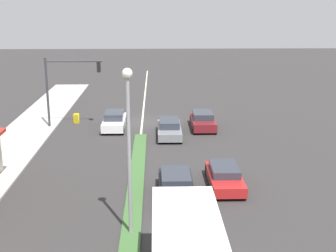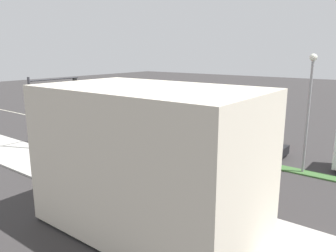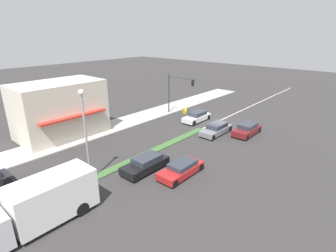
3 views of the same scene
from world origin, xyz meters
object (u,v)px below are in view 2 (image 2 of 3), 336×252
pedestrian (113,173)px  van_white (91,130)px  sedan_maroon (145,118)px  suv_black (256,145)px  traffic_signal_main (47,99)px  warning_aframe_sign (48,137)px  hatchback_red (253,136)px  suv_grey (143,126)px  street_lamp (309,99)px

pedestrian → van_white: (-6.91, -10.12, -0.32)m
sedan_maroon → suv_black: size_ratio=0.96×
traffic_signal_main → suv_black: traffic_signal_main is taller
warning_aframe_sign → hatchback_red: size_ratio=0.19×
warning_aframe_sign → suv_grey: bearing=153.1°
suv_black → street_lamp: bearing=61.5°
street_lamp → hatchback_red: 8.52m
traffic_signal_main → sedan_maroon: (-11.12, 0.52, -3.27)m
traffic_signal_main → suv_black: (-8.32, 14.22, -3.28)m
sedan_maroon → pedestrian: bearing=35.4°
hatchback_red → van_white: bearing=-59.8°
hatchback_red → suv_black: bearing=26.8°
suv_grey → hatchback_red: (-2.80, 10.11, -0.03)m
street_lamp → suv_black: size_ratio=1.69×
warning_aframe_sign → suv_black: bearing=116.7°
street_lamp → hatchback_red: street_lamp is taller
warning_aframe_sign → van_white: 3.76m
sedan_maroon → hatchback_red: 12.29m
warning_aframe_sign → suv_black: (-7.77, 15.45, 0.20)m
van_white → hatchback_red: size_ratio=1.00×
suv_grey → sedan_maroon: size_ratio=1.09×
pedestrian → hatchback_red: pedestrian is taller
suv_black → hatchback_red: bearing=-153.2°
sedan_maroon → van_white: van_white is taller
van_white → sedan_maroon: bearing=179.2°
sedan_maroon → suv_black: bearing=78.4°
street_lamp → van_white: size_ratio=1.70×
sedan_maroon → van_white: bearing=-0.8°
pedestrian → suv_black: pedestrian is taller
hatchback_red → suv_grey: bearing=-74.5°
pedestrian → sedan_maroon: size_ratio=0.38×
traffic_signal_main → street_lamp: street_lamp is taller
suv_grey → pedestrian: bearing=34.7°
warning_aframe_sign → suv_grey: size_ratio=0.18×
sedan_maroon → van_white: size_ratio=0.97×
street_lamp → van_white: bearing=-83.0°
pedestrian → sedan_maroon: pedestrian is taller
warning_aframe_sign → street_lamp: bearing=105.9°
van_white → hatchback_red: van_white is taller
warning_aframe_sign → sedan_maroon: (-10.57, 1.75, 0.21)m
van_white → hatchback_red: bearing=120.2°
street_lamp → suv_grey: 16.27m
warning_aframe_sign → hatchback_red: 17.57m
warning_aframe_sign → traffic_signal_main: bearing=65.5°
pedestrian → van_white: 12.26m
warning_aframe_sign → sedan_maroon: 10.71m
street_lamp → sedan_maroon: size_ratio=1.76×
hatchback_red → street_lamp: bearing=47.5°
hatchback_red → warning_aframe_sign: bearing=-53.0°
traffic_signal_main → suv_grey: traffic_signal_main is taller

